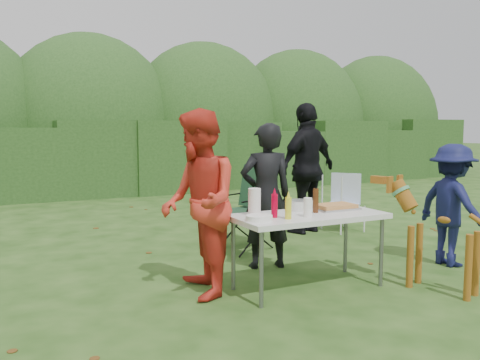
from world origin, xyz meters
name	(u,v)px	position (x,y,z in m)	size (l,w,h in m)	color
ground	(282,294)	(0.00, 0.00, 0.00)	(80.00, 80.00, 0.00)	#1E4211
hedge_row	(104,158)	(0.00, 8.00, 0.85)	(22.00, 1.40, 1.70)	#23471C
shrub_backdrop	(90,126)	(0.00, 9.60, 1.60)	(20.00, 2.60, 3.20)	#3D6628
folding_table	(309,219)	(0.32, 0.05, 0.69)	(1.50, 0.70, 0.74)	silver
person_cook	(266,196)	(0.32, 0.89, 0.81)	(0.59, 0.39, 1.62)	black
person_red_jacket	(199,203)	(-0.71, 0.32, 0.88)	(0.85, 0.66, 1.75)	red
person_black_puffy	(307,168)	(1.82, 2.28, 0.97)	(1.13, 0.47, 1.94)	black
child	(452,205)	(2.27, 0.02, 0.70)	(0.90, 0.52, 1.39)	#121643
dog	(443,237)	(1.42, -0.62, 0.53)	(1.12, 0.45, 1.06)	brown
camping_chair	(246,207)	(0.53, 1.79, 0.54)	(0.68, 0.68, 1.08)	#1A3B23
lawn_chair	(343,202)	(2.38, 2.13, 0.44)	(0.52, 0.52, 0.87)	#598CC0
food_tray	(335,208)	(0.71, 0.15, 0.75)	(0.45, 0.30, 0.02)	#B7B7BA
focaccia_bread	(335,206)	(0.71, 0.15, 0.78)	(0.40, 0.26, 0.04)	#C98645
mustard_bottle	(288,208)	(0.00, -0.10, 0.84)	(0.06, 0.06, 0.20)	yellow
ketchup_bottle	(274,206)	(-0.07, 0.03, 0.85)	(0.06, 0.06, 0.22)	#AE0020
beer_bottle	(316,201)	(0.42, 0.08, 0.86)	(0.06, 0.06, 0.24)	#47230F
paper_towel_roll	(254,202)	(-0.19, 0.21, 0.87)	(0.12, 0.12, 0.26)	white
cup_stack	(308,207)	(0.22, -0.08, 0.83)	(0.08, 0.08, 0.18)	white
pasta_bowl	(300,205)	(0.38, 0.27, 0.79)	(0.26, 0.26, 0.10)	silver
plate_stack	(259,218)	(-0.28, -0.05, 0.77)	(0.24, 0.24, 0.05)	white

